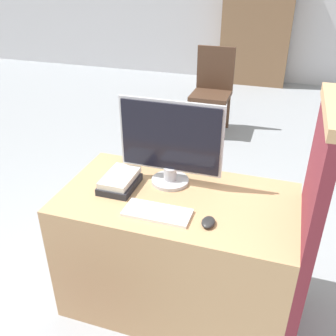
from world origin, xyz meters
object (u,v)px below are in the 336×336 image
object	(u,v)px
monitor	(170,143)
keyboard	(157,213)
book_stack	(120,181)
far_chair	(213,86)
mouse	(208,222)

from	to	relation	value
monitor	keyboard	xyz separation A→B (m)	(0.03, -0.31, -0.23)
monitor	keyboard	distance (m)	0.39
keyboard	book_stack	xyz separation A→B (m)	(-0.28, 0.18, 0.03)
keyboard	far_chair	xyz separation A→B (m)	(-0.32, 2.85, -0.21)
book_stack	far_chair	distance (m)	2.69
far_chair	mouse	bearing A→B (deg)	-111.98
book_stack	far_chair	xyz separation A→B (m)	(-0.04, 2.68, -0.24)
keyboard	book_stack	world-z (taller)	book_stack
book_stack	mouse	bearing A→B (deg)	-18.86
book_stack	keyboard	bearing A→B (deg)	-32.31
monitor	far_chair	size ratio (longest dim) A/B	0.58
mouse	book_stack	size ratio (longest dim) A/B	0.36
monitor	mouse	bearing A→B (deg)	-47.53
book_stack	monitor	bearing A→B (deg)	28.13
keyboard	far_chair	world-z (taller)	far_chair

